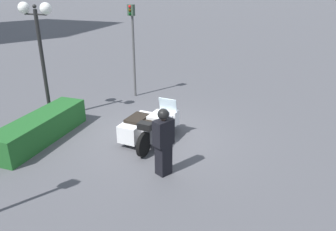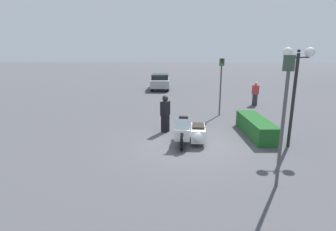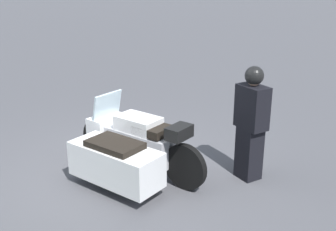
{
  "view_description": "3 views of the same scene",
  "coord_description": "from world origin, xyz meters",
  "views": [
    {
      "loc": [
        -8.25,
        -3.44,
        4.42
      ],
      "look_at": [
        -0.87,
        -0.82,
        1.15
      ],
      "focal_mm": 35.0,
      "sensor_mm": 36.0,
      "label": 1
    },
    {
      "loc": [
        9.86,
        -1.02,
        3.65
      ],
      "look_at": [
        -0.71,
        -0.92,
        1.04
      ],
      "focal_mm": 28.0,
      "sensor_mm": 36.0,
      "label": 2
    },
    {
      "loc": [
        -3.73,
        4.46,
        2.98
      ],
      "look_at": [
        -1.02,
        0.01,
        1.16
      ],
      "focal_mm": 45.0,
      "sensor_mm": 36.0,
      "label": 3
    }
  ],
  "objects": [
    {
      "name": "officer_rider",
      "position": [
        -1.79,
        -1.04,
        0.9
      ],
      "size": [
        0.54,
        0.47,
        1.71
      ],
      "rotation": [
        0.0,
        0.0,
        1.09
      ],
      "color": "black",
      "rests_on": "ground"
    },
    {
      "name": "ground_plane",
      "position": [
        0.0,
        0.0,
        0.0
      ],
      "size": [
        160.0,
        160.0,
        0.0
      ],
      "primitive_type": "plane",
      "color": "#4C4C51"
    },
    {
      "name": "police_motorcycle",
      "position": [
        -0.22,
        -0.01,
        0.47
      ],
      "size": [
        2.39,
        1.35,
        1.17
      ],
      "rotation": [
        0.0,
        0.0,
        -0.1
      ],
      "color": "black",
      "rests_on": "ground"
    }
  ]
}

